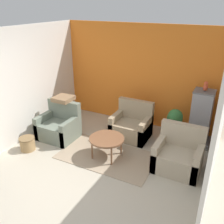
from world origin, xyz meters
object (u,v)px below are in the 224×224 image
at_px(armchair_left, 59,127).
at_px(wicker_basket, 27,143).
at_px(parrot, 206,86).
at_px(potted_plant, 175,121).
at_px(coffee_table, 107,140).
at_px(armchair_right, 178,156).
at_px(birdcage, 201,119).
at_px(armchair_middle, 132,126).

bearing_deg(armchair_left, wicker_basket, -109.71).
distance_m(parrot, wicker_basket, 4.09).
xyz_separation_m(armchair_left, potted_plant, (2.48, 1.18, 0.19)).
bearing_deg(coffee_table, armchair_right, 10.92).
height_order(coffee_table, birdcage, birdcage).
bearing_deg(birdcage, coffee_table, -137.30).
relative_size(armchair_middle, potted_plant, 1.14).
bearing_deg(wicker_basket, birdcage, 31.91).
bearing_deg(parrot, armchair_left, -157.05).
xyz_separation_m(coffee_table, armchair_left, (-1.42, 0.21, -0.13)).
xyz_separation_m(coffee_table, armchair_right, (1.44, 0.28, -0.13)).
bearing_deg(parrot, armchair_right, -98.28).
xyz_separation_m(armchair_right, birdcage, (0.18, 1.21, 0.33)).
xyz_separation_m(birdcage, wicker_basket, (-3.31, -2.06, -0.45)).
bearing_deg(parrot, armchair_middle, -163.08).
xyz_separation_m(coffee_table, wicker_basket, (-1.70, -0.57, -0.25)).
bearing_deg(armchair_middle, wicker_basket, -138.49).
bearing_deg(armchair_right, birdcage, 81.71).
relative_size(armchair_right, wicker_basket, 2.59).
relative_size(armchair_middle, parrot, 4.02).
distance_m(coffee_table, potted_plant, 1.75).
bearing_deg(wicker_basket, armchair_left, 70.29).
xyz_separation_m(potted_plant, wicker_basket, (-2.76, -1.96, -0.31)).
relative_size(coffee_table, armchair_right, 0.83).
height_order(coffee_table, wicker_basket, coffee_table).
xyz_separation_m(coffee_table, potted_plant, (1.06, 1.39, 0.06)).
distance_m(armchair_right, birdcage, 1.27).
bearing_deg(parrot, coffee_table, -137.26).
bearing_deg(coffee_table, birdcage, 42.70).
bearing_deg(armchair_middle, coffee_table, -96.65).
relative_size(coffee_table, armchair_left, 0.83).
distance_m(armchair_middle, potted_plant, 1.02).
height_order(armchair_middle, parrot, parrot).
relative_size(armchair_left, birdcage, 0.69).
relative_size(armchair_right, armchair_middle, 1.00).
relative_size(potted_plant, wicker_basket, 2.26).
height_order(coffee_table, armchair_right, armchair_right).
xyz_separation_m(armchair_middle, potted_plant, (0.94, 0.35, 0.19)).
height_order(armchair_left, armchair_right, same).
relative_size(armchair_right, birdcage, 0.69).
bearing_deg(wicker_basket, coffee_table, 18.65).
xyz_separation_m(birdcage, potted_plant, (-0.55, -0.10, -0.14)).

